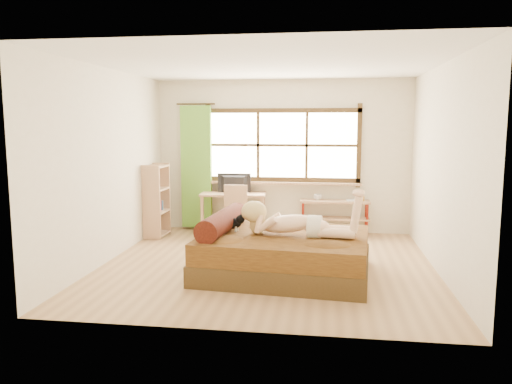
# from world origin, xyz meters

# --- Properties ---
(floor) EXTENTS (4.50, 4.50, 0.00)m
(floor) POSITION_xyz_m (0.00, 0.00, 0.00)
(floor) COLOR #9E754C
(floor) RESTS_ON ground
(ceiling) EXTENTS (4.50, 4.50, 0.00)m
(ceiling) POSITION_xyz_m (0.00, 0.00, 2.70)
(ceiling) COLOR white
(ceiling) RESTS_ON wall_back
(wall_back) EXTENTS (4.50, 0.00, 4.50)m
(wall_back) POSITION_xyz_m (0.00, 2.25, 1.35)
(wall_back) COLOR silver
(wall_back) RESTS_ON floor
(wall_front) EXTENTS (4.50, 0.00, 4.50)m
(wall_front) POSITION_xyz_m (0.00, -2.25, 1.35)
(wall_front) COLOR silver
(wall_front) RESTS_ON floor
(wall_left) EXTENTS (0.00, 4.50, 4.50)m
(wall_left) POSITION_xyz_m (-2.25, 0.00, 1.35)
(wall_left) COLOR silver
(wall_left) RESTS_ON floor
(wall_right) EXTENTS (0.00, 4.50, 4.50)m
(wall_right) POSITION_xyz_m (2.25, 0.00, 1.35)
(wall_right) COLOR silver
(wall_right) RESTS_ON floor
(window) EXTENTS (2.80, 0.16, 1.46)m
(window) POSITION_xyz_m (0.00, 2.22, 1.51)
(window) COLOR #FFEDBF
(window) RESTS_ON wall_back
(curtain) EXTENTS (0.55, 0.10, 2.20)m
(curtain) POSITION_xyz_m (-1.55, 2.13, 1.15)
(curtain) COLOR #4C8323
(curtain) RESTS_ON wall_back
(bed) EXTENTS (2.25, 1.87, 0.80)m
(bed) POSITION_xyz_m (0.22, -0.40, 0.29)
(bed) COLOR #33240F
(bed) RESTS_ON floor
(woman) EXTENTS (1.51, 0.55, 0.63)m
(woman) POSITION_xyz_m (0.42, -0.46, 0.84)
(woman) COLOR beige
(woman) RESTS_ON bed
(kitten) EXTENTS (0.33, 0.15, 0.25)m
(kitten) POSITION_xyz_m (-0.45, -0.31, 0.65)
(kitten) COLOR black
(kitten) RESTS_ON bed
(desk) EXTENTS (1.17, 0.58, 0.71)m
(desk) POSITION_xyz_m (-0.84, 1.95, 0.62)
(desk) COLOR #A27958
(desk) RESTS_ON floor
(monitor) EXTENTS (0.59, 0.11, 0.34)m
(monitor) POSITION_xyz_m (-0.84, 2.00, 0.88)
(monitor) COLOR black
(monitor) RESTS_ON desk
(chair) EXTENTS (0.42, 0.42, 0.89)m
(chair) POSITION_xyz_m (-0.74, 1.58, 0.50)
(chair) COLOR #A27958
(chair) RESTS_ON floor
(pipe_shelf) EXTENTS (1.21, 0.33, 0.68)m
(pipe_shelf) POSITION_xyz_m (0.96, 2.07, 0.44)
(pipe_shelf) COLOR #A27958
(pipe_shelf) RESTS_ON floor
(cup) EXTENTS (0.13, 0.13, 0.10)m
(cup) POSITION_xyz_m (0.64, 2.07, 0.65)
(cup) COLOR gray
(cup) RESTS_ON pipe_shelf
(book) EXTENTS (0.15, 0.21, 0.02)m
(book) POSITION_xyz_m (1.14, 2.07, 0.61)
(book) COLOR gray
(book) RESTS_ON pipe_shelf
(bookshelf) EXTENTS (0.31, 0.55, 1.24)m
(bookshelf) POSITION_xyz_m (-2.08, 1.46, 0.63)
(bookshelf) COLOR #A27958
(bookshelf) RESTS_ON floor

